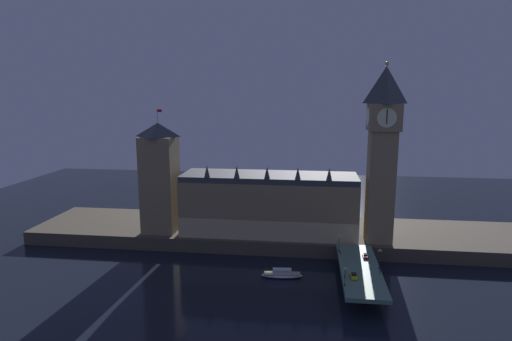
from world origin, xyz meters
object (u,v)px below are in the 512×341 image
at_px(victoria_tower, 160,177).
at_px(boat_upstream, 282,274).
at_px(pedestrian_near_rail, 345,276).
at_px(street_lamp_near, 345,274).
at_px(car_southbound_trail, 365,256).
at_px(street_lamp_far, 339,241).
at_px(pedestrian_mid_walk, 380,271).
at_px(street_lamp_mid, 380,257).
at_px(clock_tower, 382,149).
at_px(pedestrian_far_rail, 340,252).
at_px(car_northbound_trail, 354,276).

height_order(victoria_tower, boat_upstream, victoria_tower).
bearing_deg(pedestrian_near_rail, street_lamp_near, -94.31).
relative_size(car_southbound_trail, street_lamp_far, 0.64).
distance_m(pedestrian_mid_walk, boat_upstream, 34.58).
relative_size(street_lamp_mid, boat_upstream, 0.46).
xyz_separation_m(victoria_tower, pedestrian_near_rail, (76.75, -42.95, -22.07)).
height_order(victoria_tower, pedestrian_near_rail, victoria_tower).
relative_size(car_southbound_trail, boat_upstream, 0.28).
distance_m(street_lamp_near, street_lamp_mid, 19.44).
xyz_separation_m(pedestrian_near_rail, street_lamp_near, (-0.40, -5.31, 2.85)).
relative_size(street_lamp_near, street_lamp_far, 0.93).
xyz_separation_m(clock_tower, pedestrian_mid_walk, (-4.64, -36.01, -36.28)).
height_order(car_southbound_trail, boat_upstream, car_southbound_trail).
bearing_deg(clock_tower, street_lamp_near, -110.04).
height_order(pedestrian_near_rail, pedestrian_far_rail, pedestrian_near_rail).
bearing_deg(pedestrian_far_rail, street_lamp_mid, -43.82).
bearing_deg(street_lamp_mid, street_lamp_near, -130.74).
xyz_separation_m(pedestrian_near_rail, street_lamp_mid, (12.28, 9.41, 3.44)).
height_order(car_southbound_trail, pedestrian_near_rail, pedestrian_near_rail).
distance_m(clock_tower, pedestrian_mid_walk, 51.33).
xyz_separation_m(car_northbound_trail, pedestrian_far_rail, (-2.97, 20.27, 0.20)).
bearing_deg(car_northbound_trail, street_lamp_mid, 42.36).
bearing_deg(pedestrian_near_rail, car_northbound_trail, 17.22).
relative_size(clock_tower, street_lamp_far, 10.94).
distance_m(pedestrian_far_rail, street_lamp_far, 4.38).
bearing_deg(pedestrian_mid_walk, street_lamp_near, -139.82).
bearing_deg(clock_tower, street_lamp_mid, -97.63).
bearing_deg(boat_upstream, street_lamp_mid, -6.01).
height_order(pedestrian_mid_walk, street_lamp_mid, street_lamp_mid).
bearing_deg(victoria_tower, car_northbound_trail, -27.80).
distance_m(street_lamp_mid, boat_upstream, 35.07).
bearing_deg(boat_upstream, street_lamp_near, -41.28).
bearing_deg(car_southbound_trail, pedestrian_near_rail, -114.66).
distance_m(pedestrian_near_rail, boat_upstream, 25.64).
xyz_separation_m(car_southbound_trail, street_lamp_mid, (3.37, -10.00, 3.79)).
bearing_deg(street_lamp_mid, car_northbound_trail, -137.64).
distance_m(pedestrian_mid_walk, street_lamp_near, 16.33).
relative_size(pedestrian_mid_walk, street_lamp_mid, 0.25).
height_order(victoria_tower, car_southbound_trail, victoria_tower).
bearing_deg(street_lamp_far, pedestrian_far_rail, -82.25).
bearing_deg(street_lamp_mid, car_southbound_trail, 108.62).
height_order(pedestrian_mid_walk, pedestrian_far_rail, pedestrian_mid_walk).
distance_m(street_lamp_near, boat_upstream, 29.18).
relative_size(victoria_tower, pedestrian_mid_walk, 30.56).
relative_size(victoria_tower, pedestrian_near_rail, 29.40).
relative_size(victoria_tower, street_lamp_mid, 7.61).
height_order(clock_tower, boat_upstream, clock_tower).
relative_size(clock_tower, car_northbound_trail, 15.79).
relative_size(pedestrian_mid_walk, street_lamp_far, 0.27).
bearing_deg(street_lamp_far, car_southbound_trail, -26.90).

